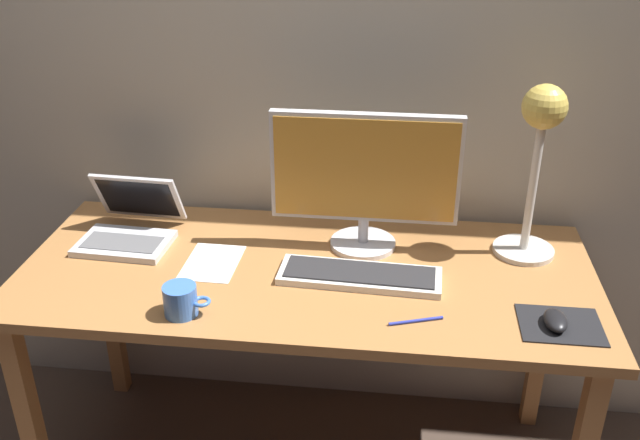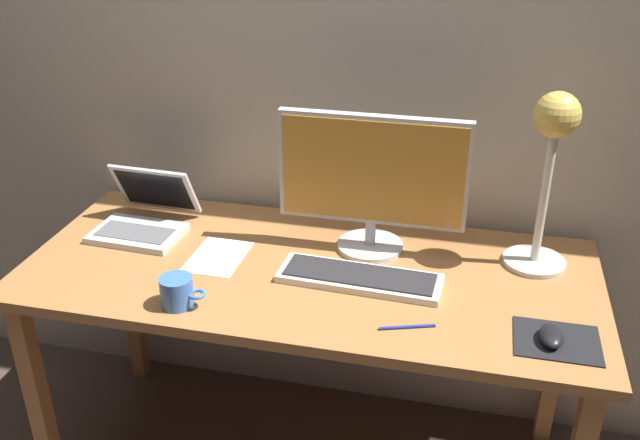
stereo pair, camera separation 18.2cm
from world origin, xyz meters
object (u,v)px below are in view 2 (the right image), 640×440
(monitor, at_px, (372,178))
(keyboard_main, at_px, (360,278))
(laptop, at_px, (146,212))
(desk_lamp, at_px, (551,152))
(coffee_mug, at_px, (177,292))
(pen, at_px, (407,327))
(mouse, at_px, (551,336))

(monitor, relative_size, keyboard_main, 1.20)
(monitor, height_order, laptop, monitor)
(keyboard_main, relative_size, desk_lamp, 0.89)
(desk_lamp, relative_size, coffee_mug, 4.17)
(laptop, bearing_deg, pen, -22.28)
(monitor, height_order, desk_lamp, desk_lamp)
(pen, bearing_deg, desk_lamp, 51.37)
(laptop, height_order, mouse, laptop)
(laptop, relative_size, coffee_mug, 2.36)
(laptop, relative_size, pen, 2.02)
(keyboard_main, xyz_separation_m, pen, (0.15, -0.18, -0.01))
(keyboard_main, bearing_deg, desk_lamp, 23.90)
(laptop, bearing_deg, mouse, -15.51)
(monitor, bearing_deg, mouse, -35.83)
(keyboard_main, height_order, mouse, mouse)
(laptop, xyz_separation_m, pen, (0.85, -0.35, -0.05))
(desk_lamp, relative_size, mouse, 5.20)
(mouse, bearing_deg, monitor, 144.17)
(keyboard_main, distance_m, desk_lamp, 0.60)
(monitor, distance_m, pen, 0.46)
(monitor, xyz_separation_m, desk_lamp, (0.47, 0.02, 0.11))
(keyboard_main, distance_m, laptop, 0.72)
(keyboard_main, distance_m, coffee_mug, 0.48)
(keyboard_main, xyz_separation_m, laptop, (-0.70, 0.16, 0.04))
(monitor, xyz_separation_m, pen, (0.15, -0.37, -0.22))
(laptop, bearing_deg, coffee_mug, -54.85)
(desk_lamp, xyz_separation_m, coffee_mug, (-0.89, -0.42, -0.30))
(pen, bearing_deg, mouse, 3.29)
(keyboard_main, xyz_separation_m, desk_lamp, (0.46, 0.21, 0.33))
(laptop, distance_m, coffee_mug, 0.47)
(desk_lamp, height_order, pen, desk_lamp)
(monitor, xyz_separation_m, coffee_mug, (-0.43, -0.41, -0.19))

